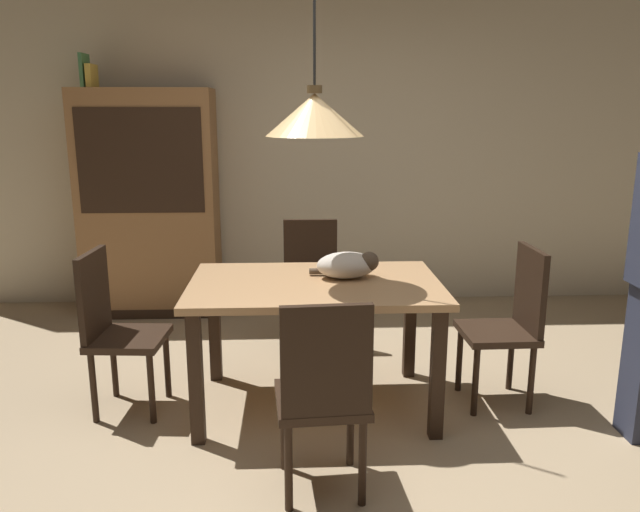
{
  "coord_description": "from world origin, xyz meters",
  "views": [
    {
      "loc": [
        -0.18,
        -2.81,
        1.69
      ],
      "look_at": [
        -0.02,
        0.72,
        0.85
      ],
      "focal_mm": 34.83,
      "sensor_mm": 36.0,
      "label": 1
    }
  ],
  "objects": [
    {
      "name": "ground",
      "position": [
        0.0,
        0.0,
        0.0
      ],
      "size": [
        10.0,
        10.0,
        0.0
      ],
      "primitive_type": "plane",
      "color": "tan"
    },
    {
      "name": "back_wall",
      "position": [
        0.0,
        2.65,
        1.45
      ],
      "size": [
        6.4,
        0.1,
        2.9
      ],
      "primitive_type": "cube",
      "color": "beige",
      "rests_on": "ground"
    },
    {
      "name": "dining_table",
      "position": [
        -0.06,
        0.52,
        0.65
      ],
      "size": [
        1.4,
        0.9,
        0.75
      ],
      "color": "tan",
      "rests_on": "ground"
    },
    {
      "name": "chair_right_side",
      "position": [
        1.07,
        0.52,
        0.51
      ],
      "size": [
        0.41,
        0.41,
        0.93
      ],
      "color": "black",
      "rests_on": "ground"
    },
    {
      "name": "chair_left_side",
      "position": [
        -1.19,
        0.53,
        0.51
      ],
      "size": [
        0.43,
        0.43,
        0.93
      ],
      "color": "black",
      "rests_on": "ground"
    },
    {
      "name": "chair_far_back",
      "position": [
        -0.06,
        1.4,
        0.51
      ],
      "size": [
        0.4,
        0.4,
        0.93
      ],
      "color": "black",
      "rests_on": "ground"
    },
    {
      "name": "chair_near_front",
      "position": [
        -0.06,
        -0.36,
        0.51
      ],
      "size": [
        0.43,
        0.43,
        0.93
      ],
      "color": "black",
      "rests_on": "ground"
    },
    {
      "name": "cat_sleeping",
      "position": [
        0.13,
        0.59,
        0.83
      ],
      "size": [
        0.39,
        0.25,
        0.16
      ],
      "color": "beige",
      "rests_on": "dining_table"
    },
    {
      "name": "pendant_lamp",
      "position": [
        -0.06,
        0.52,
        1.66
      ],
      "size": [
        0.52,
        0.52,
        1.3
      ],
      "color": "#E5B775"
    },
    {
      "name": "hutch_bookcase",
      "position": [
        -1.37,
        2.32,
        0.89
      ],
      "size": [
        1.12,
        0.45,
        1.85
      ],
      "color": "olive",
      "rests_on": "ground"
    },
    {
      "name": "book_green_slim",
      "position": [
        -1.8,
        2.32,
        1.98
      ],
      "size": [
        0.03,
        0.2,
        0.26
      ],
      "primitive_type": "cube",
      "color": "#427A4C",
      "rests_on": "hutch_bookcase"
    },
    {
      "name": "book_yellow_short",
      "position": [
        -1.75,
        2.32,
        1.94
      ],
      "size": [
        0.04,
        0.2,
        0.18
      ],
      "primitive_type": "cube",
      "color": "gold",
      "rests_on": "hutch_bookcase"
    }
  ]
}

